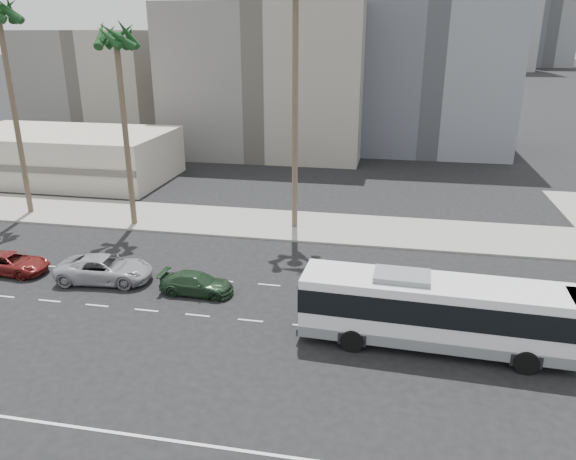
% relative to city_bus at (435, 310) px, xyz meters
% --- Properties ---
extents(ground, '(700.00, 700.00, 0.00)m').
position_rel_city_bus_xyz_m(ground, '(-6.44, 0.68, -1.96)').
color(ground, black).
rests_on(ground, ground).
extents(sidewalk_north, '(120.00, 7.00, 0.15)m').
position_rel_city_bus_xyz_m(sidewalk_north, '(-6.44, 16.18, -1.88)').
color(sidewalk_north, gray).
rests_on(sidewalk_north, ground).
extents(commercial_low, '(22.00, 12.16, 5.00)m').
position_rel_city_bus_xyz_m(commercial_low, '(-36.44, 26.67, 0.54)').
color(commercial_low, '#BBB4A2').
rests_on(commercial_low, ground).
extents(midrise_beige_west, '(24.00, 18.00, 18.00)m').
position_rel_city_bus_xyz_m(midrise_beige_west, '(-18.44, 45.68, 7.04)').
color(midrise_beige_west, slate).
rests_on(midrise_beige_west, ground).
extents(midrise_gray_center, '(20.00, 20.00, 26.00)m').
position_rel_city_bus_xyz_m(midrise_gray_center, '(1.56, 52.68, 11.04)').
color(midrise_gray_center, slate).
rests_on(midrise_gray_center, ground).
extents(midrise_beige_far, '(18.00, 16.00, 15.00)m').
position_rel_city_bus_xyz_m(midrise_beige_far, '(-44.44, 50.68, 5.54)').
color(midrise_beige_far, slate).
rests_on(midrise_beige_far, ground).
extents(city_bus, '(13.09, 3.47, 3.73)m').
position_rel_city_bus_xyz_m(city_bus, '(0.00, 0.00, 0.00)').
color(city_bus, silver).
rests_on(city_bus, ground).
extents(car_a, '(1.85, 4.43, 1.28)m').
position_rel_city_bus_xyz_m(car_a, '(-13.39, 3.27, -1.32)').
color(car_a, '#203C24').
rests_on(car_a, ground).
extents(car_b, '(3.27, 6.09, 1.63)m').
position_rel_city_bus_xyz_m(car_b, '(-19.57, 3.83, -1.15)').
color(car_b, '#9FA1A6').
rests_on(car_b, ground).
extents(car_c, '(2.36, 4.85, 1.33)m').
position_rel_city_bus_xyz_m(car_c, '(-26.11, 3.85, -1.29)').
color(car_c, maroon).
rests_on(car_c, ground).
extents(palm_mid, '(4.99, 4.99, 15.43)m').
position_rel_city_bus_xyz_m(palm_mid, '(-22.64, 14.08, 11.92)').
color(palm_mid, brown).
rests_on(palm_mid, ground).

